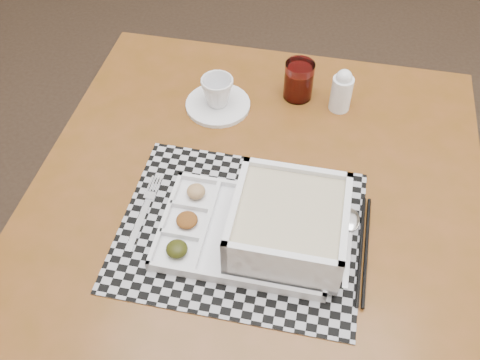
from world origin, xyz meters
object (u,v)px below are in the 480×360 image
object	(u,v)px
dining_table	(257,205)
juice_glass	(299,82)
cup	(217,92)
serving_tray	(278,227)
creamer_bottle	(342,91)

from	to	relation	value
dining_table	juice_glass	xyz separation A→B (m)	(0.06, 0.29, 0.11)
cup	juice_glass	xyz separation A→B (m)	(0.18, 0.06, -0.00)
dining_table	serving_tray	distance (m)	0.18
cup	juice_glass	bearing A→B (deg)	-0.50
dining_table	serving_tray	world-z (taller)	serving_tray
cup	creamer_bottle	size ratio (longest dim) A/B	0.69
serving_tray	creamer_bottle	size ratio (longest dim) A/B	3.27
serving_tray	cup	xyz separation A→B (m)	(-0.17, 0.35, 0.00)
cup	creamer_bottle	world-z (taller)	creamer_bottle
serving_tray	creamer_bottle	world-z (taller)	creamer_bottle
serving_tray	cup	size ratio (longest dim) A/B	4.72
juice_glass	creamer_bottle	bearing A→B (deg)	-16.10
juice_glass	creamer_bottle	size ratio (longest dim) A/B	0.86
dining_table	serving_tray	size ratio (longest dim) A/B	2.74
serving_tray	cup	distance (m)	0.39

